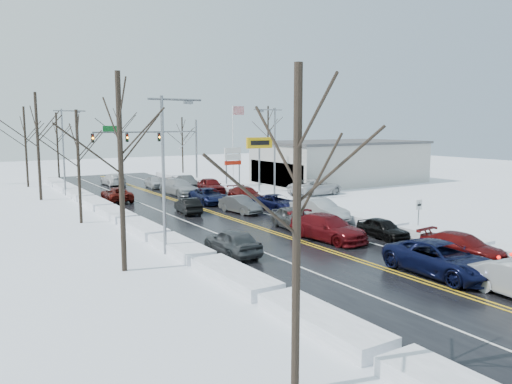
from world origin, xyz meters
TOP-DOWN VIEW (x-y plane):
  - ground at (0.00, 0.00)m, footprint 160.00×160.00m
  - road_surface at (0.00, 2.00)m, footprint 14.00×84.00m
  - snow_bank_left at (-7.60, 2.00)m, footprint 1.76×72.00m
  - snow_bank_right at (7.60, 2.00)m, footprint 1.76×72.00m
  - traffic_signal_mast at (3.45, 27.99)m, footprint 13.28×0.39m
  - tires_plus_sign at (10.50, 15.99)m, footprint 3.20×0.34m
  - used_vehicles_sign at (10.50, 22.00)m, footprint 2.20×0.22m
  - speed_limit_sign at (8.20, -8.00)m, footprint 0.55×0.09m
  - flagpole at (15.17, 30.00)m, footprint 1.87×1.20m
  - dealership_building at (23.98, 18.00)m, footprint 20.40×12.40m
  - streetlight_ne at (8.30, 10.00)m, footprint 3.20×0.25m
  - streetlight_sw at (-8.30, -4.00)m, footprint 3.20×0.25m
  - streetlight_nw at (-8.30, 24.00)m, footprint 3.20×0.25m
  - tree_left_a at (-11.00, -20.00)m, footprint 3.60×3.60m
  - tree_left_b at (-11.50, -6.00)m, footprint 4.00×4.00m
  - tree_left_c at (-10.50, 8.00)m, footprint 3.40×3.40m
  - tree_left_d at (-11.20, 22.00)m, footprint 4.20×4.20m
  - tree_left_e at (-10.80, 34.00)m, footprint 3.80×3.80m
  - tree_far_b at (-6.00, 41.00)m, footprint 3.60×3.60m
  - tree_far_c at (2.00, 39.00)m, footprint 4.40×4.40m
  - tree_far_d at (12.00, 40.50)m, footprint 3.40×3.40m
  - tree_far_e at (28.00, 41.00)m, footprint 4.20×4.20m
  - queued_car_2 at (1.58, -15.06)m, footprint 2.88×6.04m
  - queued_car_3 at (1.72, -6.24)m, footprint 2.95×5.91m
  - queued_car_4 at (1.86, -2.32)m, footprint 2.42×4.83m
  - queued_car_5 at (1.90, 5.37)m, footprint 2.07×4.49m
  - queued_car_6 at (1.91, 11.33)m, footprint 2.63×5.25m
  - queued_car_7 at (1.86, 18.20)m, footprint 2.92×5.95m
  - queued_car_8 at (1.67, 24.93)m, footprint 1.91×4.20m
  - queued_car_11 at (5.08, -13.73)m, footprint 2.49×5.11m
  - queued_car_12 at (5.12, -7.72)m, footprint 1.74×3.97m
  - queued_car_13 at (5.40, -0.79)m, footprint 2.10×5.32m
  - queued_car_14 at (5.24, 4.85)m, footprint 2.72×5.09m
  - queued_car_15 at (5.10, 9.79)m, footprint 2.54×5.33m
  - queued_car_16 at (5.37, 17.72)m, footprint 2.50×5.02m
  - queued_car_17 at (5.42, 24.25)m, footprint 1.65×4.12m
  - oncoming_car_0 at (-1.93, 7.46)m, footprint 1.94×4.17m
  - oncoming_car_1 at (-5.08, 17.21)m, footprint 2.56×5.11m
  - oncoming_car_2 at (-1.69, 30.24)m, footprint 2.24×5.10m
  - oncoming_car_3 at (-5.26, -6.11)m, footprint 1.84×4.52m
  - parked_car_0 at (14.09, 10.52)m, footprint 6.47×3.52m
  - parked_car_1 at (16.86, 15.43)m, footprint 2.54×5.32m
  - parked_car_2 at (15.15, 21.19)m, footprint 2.31×5.12m

SIDE VIEW (x-z plane):
  - ground at x=0.00m, z-range 0.00..0.00m
  - snow_bank_left at x=-7.60m, z-range -0.29..0.29m
  - snow_bank_right at x=7.60m, z-range -0.29..0.29m
  - queued_car_2 at x=1.58m, z-range -0.83..0.83m
  - queued_car_3 at x=1.72m, z-range -0.82..0.82m
  - queued_car_4 at x=1.86m, z-range -0.79..0.79m
  - queued_car_5 at x=1.90m, z-range -0.71..0.71m
  - queued_car_6 at x=1.91m, z-range -0.71..0.71m
  - queued_car_7 at x=1.86m, z-range -0.83..0.83m
  - queued_car_8 at x=1.67m, z-range -0.70..0.70m
  - queued_car_11 at x=5.08m, z-range -0.72..0.72m
  - queued_car_12 at x=5.12m, z-range -0.67..0.67m
  - queued_car_13 at x=5.40m, z-range -0.86..0.86m
  - queued_car_14 at x=5.24m, z-range -0.68..0.68m
  - queued_car_15 at x=5.10m, z-range -0.75..0.75m
  - queued_car_16 at x=5.37m, z-range -0.82..0.82m
  - queued_car_17 at x=5.42m, z-range -0.67..0.67m
  - oncoming_car_0 at x=-1.93m, z-range -0.66..0.66m
  - oncoming_car_1 at x=-5.08m, z-range -0.69..0.69m
  - oncoming_car_2 at x=-1.69m, z-range -0.73..0.73m
  - oncoming_car_3 at x=-5.26m, z-range -0.77..0.77m
  - parked_car_0 at x=14.09m, z-range -0.86..0.86m
  - parked_car_1 at x=16.86m, z-range -0.75..0.75m
  - parked_car_2 at x=15.15m, z-range -0.85..0.85m
  - road_surface at x=0.00m, z-range 0.00..0.01m
  - speed_limit_sign at x=8.20m, z-range 0.46..2.81m
  - dealership_building at x=23.98m, z-range 0.01..5.31m
  - used_vehicles_sign at x=10.50m, z-range 0.99..5.64m
  - tires_plus_sign at x=10.50m, z-range 1.99..7.99m
  - streetlight_ne at x=8.30m, z-range 0.81..9.81m
  - streetlight_sw at x=-8.30m, z-range 0.81..9.81m
  - streetlight_nw at x=-8.30m, z-range 0.81..9.81m
  - traffic_signal_mast at x=3.45m, z-range 1.48..9.48m
  - flagpole at x=15.17m, z-range 0.93..10.93m
  - tree_left_c at x=-10.50m, z-range 1.69..10.19m
  - tree_far_d at x=12.00m, z-range 1.69..10.19m
  - tree_left_a at x=-11.00m, z-range 1.79..10.79m
  - tree_far_b at x=-6.00m, z-range 1.79..10.79m
  - tree_left_e at x=-10.80m, z-range 1.89..11.39m
  - tree_left_b at x=-11.50m, z-range 1.99..11.99m
  - tree_left_d at x=-11.20m, z-range 2.08..12.58m
  - tree_far_e at x=28.00m, z-range 2.08..12.58m
  - tree_far_c at x=2.00m, z-range 2.18..13.18m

